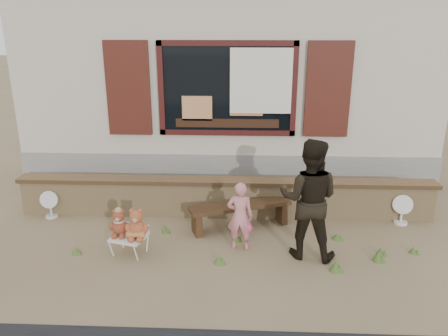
{
  "coord_description": "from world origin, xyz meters",
  "views": [
    {
      "loc": [
        0.28,
        -5.94,
        3.18
      ],
      "look_at": [
        0.0,
        0.6,
        1.0
      ],
      "focal_mm": 35.0,
      "sensor_mm": 36.0,
      "label": 1
    }
  ],
  "objects_px": {
    "folding_chair": "(129,238)",
    "child": "(240,216)",
    "teddy_bear_left": "(119,222)",
    "adult": "(309,199)",
    "bench": "(240,210)",
    "teddy_bear_right": "(137,223)"
  },
  "relations": [
    {
      "from": "teddy_bear_left",
      "to": "folding_chair",
      "type": "bearing_deg",
      "value": -0.0
    },
    {
      "from": "folding_chair",
      "to": "child",
      "type": "bearing_deg",
      "value": 23.25
    },
    {
      "from": "child",
      "to": "adult",
      "type": "bearing_deg",
      "value": 176.9
    },
    {
      "from": "bench",
      "to": "teddy_bear_left",
      "type": "height_order",
      "value": "teddy_bear_left"
    },
    {
      "from": "adult",
      "to": "teddy_bear_right",
      "type": "bearing_deg",
      "value": 17.0
    },
    {
      "from": "folding_chair",
      "to": "adult",
      "type": "distance_m",
      "value": 2.61
    },
    {
      "from": "bench",
      "to": "adult",
      "type": "xyz_separation_m",
      "value": [
        0.95,
        -0.83,
        0.55
      ]
    },
    {
      "from": "bench",
      "to": "teddy_bear_left",
      "type": "xyz_separation_m",
      "value": [
        -1.72,
        -0.88,
        0.18
      ]
    },
    {
      "from": "teddy_bear_right",
      "to": "bench",
      "type": "bearing_deg",
      "value": 48.54
    },
    {
      "from": "teddy_bear_left",
      "to": "bench",
      "type": "bearing_deg",
      "value": 42.31
    },
    {
      "from": "bench",
      "to": "adult",
      "type": "distance_m",
      "value": 1.38
    },
    {
      "from": "bench",
      "to": "adult",
      "type": "height_order",
      "value": "adult"
    },
    {
      "from": "child",
      "to": "bench",
      "type": "bearing_deg",
      "value": -84.96
    },
    {
      "from": "teddy_bear_left",
      "to": "adult",
      "type": "distance_m",
      "value": 2.7
    },
    {
      "from": "child",
      "to": "adult",
      "type": "distance_m",
      "value": 1.02
    },
    {
      "from": "bench",
      "to": "child",
      "type": "bearing_deg",
      "value": -110.55
    },
    {
      "from": "folding_chair",
      "to": "teddy_bear_right",
      "type": "distance_m",
      "value": 0.29
    },
    {
      "from": "teddy_bear_right",
      "to": "teddy_bear_left",
      "type": "bearing_deg",
      "value": 180.0
    },
    {
      "from": "folding_chair",
      "to": "teddy_bear_right",
      "type": "height_order",
      "value": "teddy_bear_right"
    },
    {
      "from": "bench",
      "to": "teddy_bear_right",
      "type": "relative_size",
      "value": 3.7
    },
    {
      "from": "bench",
      "to": "folding_chair",
      "type": "bearing_deg",
      "value": -170.46
    },
    {
      "from": "teddy_bear_right",
      "to": "adult",
      "type": "height_order",
      "value": "adult"
    }
  ]
}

